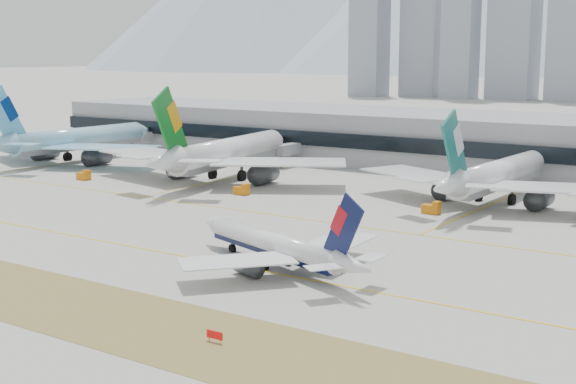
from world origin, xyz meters
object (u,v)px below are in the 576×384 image
Objects in this scene: taxiing_airliner at (279,247)px; terminal at (470,142)px; widebody_korean at (73,141)px; widebody_eva at (224,154)px; widebody_cathay at (494,177)px.

terminal is (-16.96, 117.23, 4.19)m from taxiing_airliner.
widebody_korean is at bearing -152.14° from terminal.
taxiing_airliner is 0.59× the size of widebody_korean.
taxiing_airliner is 0.14× the size of terminal.
taxiing_airliner is 0.57× the size of widebody_eva.
terminal is at bearing -63.11° from taxiing_airliner.
widebody_eva is at bearing -27.15° from taxiing_airliner.
widebody_korean reaches higher than widebody_cathay.
widebody_eva reaches higher than widebody_korean.
widebody_cathay is (7.70, 69.19, 2.45)m from taxiing_airliner.
taxiing_airliner is at bearing -118.86° from widebody_korean.
widebody_cathay reaches higher than terminal.
taxiing_airliner is 86.23m from widebody_eva.
widebody_cathay is (126.34, 5.72, -0.56)m from widebody_korean.
widebody_cathay is at bearing -77.70° from taxiing_airliner.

